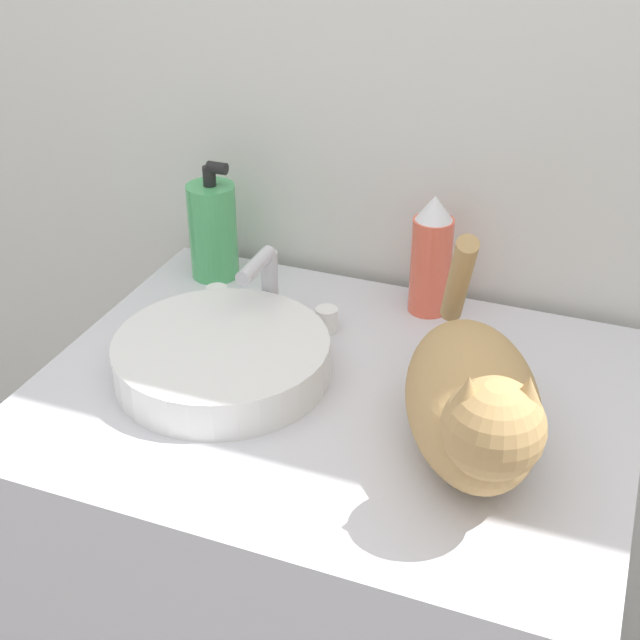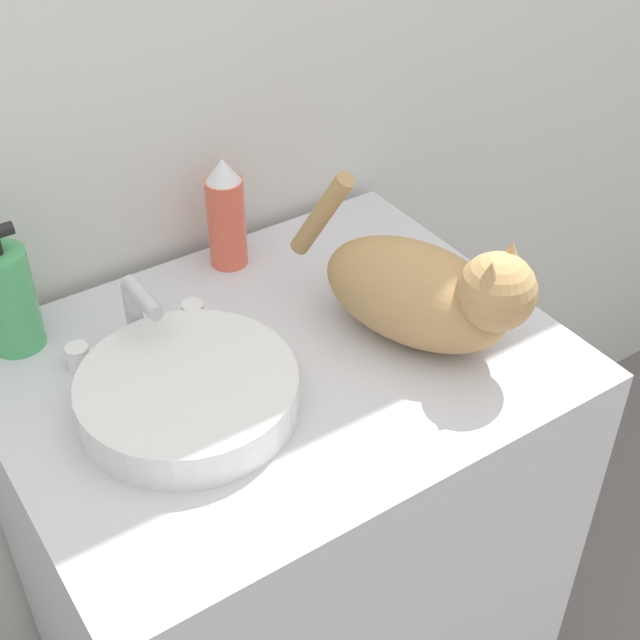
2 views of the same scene
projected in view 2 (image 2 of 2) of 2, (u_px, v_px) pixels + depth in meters
name	position (u px, v px, depth m)	size (l,w,h in m)	color
wall_back	(138.00, 1.00, 1.21)	(6.00, 0.05, 2.50)	silver
vanity_cabinet	(286.00, 552.00, 1.49)	(0.76, 0.61, 0.86)	silver
sink_basin	(188.00, 393.00, 1.13)	(0.28, 0.28, 0.05)	white
faucet	(137.00, 319.00, 1.21)	(0.21, 0.10, 0.12)	silver
cat	(427.00, 291.00, 1.21)	(0.24, 0.38, 0.22)	tan
soap_bottle	(8.00, 298.00, 1.20)	(0.07, 0.07, 0.19)	#4CB266
spray_bottle	(226.00, 214.00, 1.36)	(0.06, 0.06, 0.18)	#EF6047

